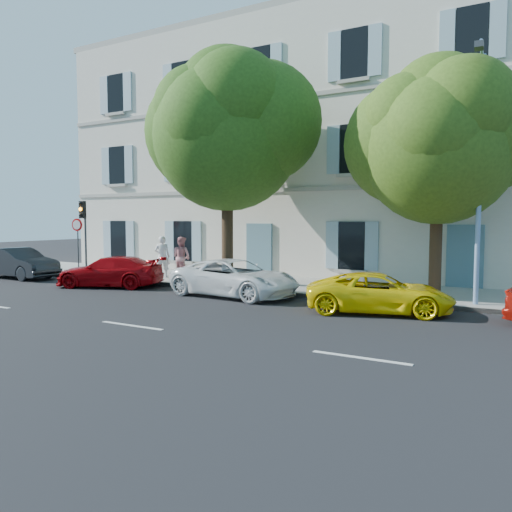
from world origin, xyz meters
The scene contains 15 objects.
ground centered at (0.00, 0.00, 0.00)m, with size 90.00×90.00×0.00m, color black.
sidewalk centered at (0.00, 4.45, 0.07)m, with size 36.00×4.50×0.15m, color #A09E96.
kerb centered at (0.00, 2.28, 0.08)m, with size 36.00×0.16×0.16m, color #9E998E.
building centered at (0.00, 10.20, 6.00)m, with size 28.00×7.00×12.00m, color beige.
car_dark_sedan centered at (-11.68, 1.04, 0.69)m, with size 1.47×4.20×1.38m, color black.
car_red_coupe centered at (-5.86, 0.98, 0.61)m, with size 1.72×4.22×1.23m, color #A00409.
car_white_coupe centered at (-0.25, 1.37, 0.65)m, with size 2.16×4.69×1.30m, color white.
car_yellow_supercar centered at (5.01, 0.86, 0.58)m, with size 1.92×4.16×1.16m, color yellow.
tree_left centered at (-1.72, 3.19, 5.86)m, with size 5.73×5.73×8.88m.
tree_right centered at (6.07, 3.57, 4.95)m, with size 4.86×4.86×7.49m.
traffic_light centered at (-9.34, 2.79, 2.60)m, with size 0.26×0.38×3.38m.
road_sign centered at (-9.96, 2.96, 2.01)m, with size 0.60×0.12×2.58m.
street_lamp centered at (7.38, 2.72, 4.34)m, with size 0.26×1.57×7.40m.
pedestrian_a centered at (-5.36, 3.57, 1.06)m, with size 0.66×0.44×1.82m, color silver.
pedestrian_b centered at (-4.58, 3.93, 1.05)m, with size 0.87×0.68×1.79m, color #D1868B.
Camera 1 is at (8.92, -13.36, 2.73)m, focal length 35.00 mm.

